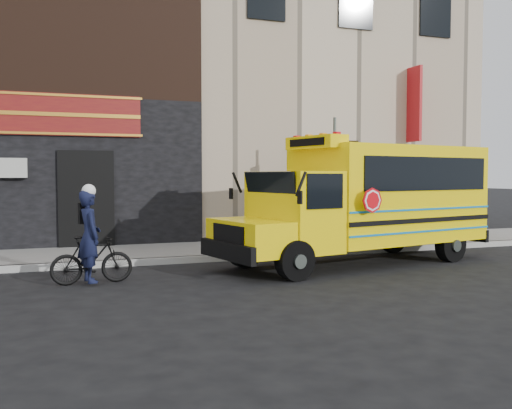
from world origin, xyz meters
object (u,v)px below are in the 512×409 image
Objects in this scene: bicycle at (92,260)px; sign_pole at (334,179)px; cyclist at (89,239)px; school_bus at (369,199)px.

sign_pole is at bearing -72.66° from bicycle.
bicycle is at bearing -43.48° from cyclist.
sign_pole is at bearing 85.91° from school_bus.
sign_pole is 7.08m from bicycle.
school_bus reaches higher than bicycle.
sign_pole is 2.36× the size of bicycle.
school_bus is at bearing -96.87° from cyclist.
cyclist is (-6.36, -0.56, -0.64)m from school_bus.
school_bus is at bearing -94.09° from sign_pole.
school_bus is 2.04m from sign_pole.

